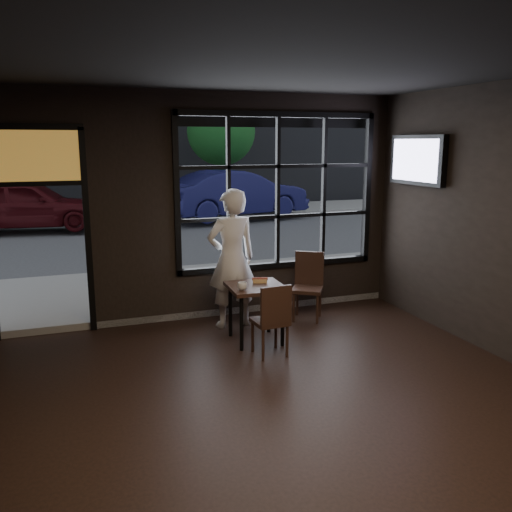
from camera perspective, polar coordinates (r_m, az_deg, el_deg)
name	(u,v)px	position (r m, az deg, el deg)	size (l,w,h in m)	color
floor	(298,439)	(4.96, 4.41, -18.69)	(6.00, 7.00, 0.02)	black
ceiling	(305,46)	(4.33, 5.13, 21.12)	(6.00, 7.00, 0.02)	black
window_frame	(278,192)	(8.00, 2.29, 6.78)	(3.06, 0.12, 2.28)	black
stained_transom	(32,155)	(7.40, -22.50, 9.76)	(1.20, 0.06, 0.70)	orange
street_asphalt	(101,194)	(28.06, -16.00, 6.28)	(60.00, 41.00, 0.04)	#545456
building_across	(93,29)	(27.41, -16.81, 21.92)	(28.00, 12.00, 15.00)	#5B5956
cafe_table	(256,313)	(6.95, -0.02, -6.03)	(0.69, 0.69, 0.74)	black
chair_near	(270,319)	(6.50, 1.46, -6.64)	(0.39, 0.39, 0.89)	black
chair_window	(307,287)	(7.79, 5.43, -3.27)	(0.42, 0.42, 0.96)	black
man	(232,259)	(7.38, -2.58, -0.28)	(0.70, 0.46, 1.91)	white
hotdog	(260,280)	(6.97, 0.41, -2.59)	(0.20, 0.08, 0.06)	tan
cup	(242,286)	(6.62, -1.45, -3.20)	(0.12, 0.12, 0.10)	silver
tv	(417,160)	(8.00, 16.63, 9.65)	(0.13, 1.18, 0.69)	black
navy_car	(236,194)	(17.59, -2.11, 6.54)	(1.63, 4.68, 1.54)	#17174B
maroon_car	(28,205)	(16.52, -22.85, 5.02)	(1.65, 4.09, 1.39)	#3F0A0E
tree_left	(24,132)	(18.93, -23.27, 11.90)	(2.35, 2.35, 4.00)	#332114
tree_right	(221,132)	(19.46, -3.69, 12.94)	(2.39, 2.39, 4.08)	#332114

